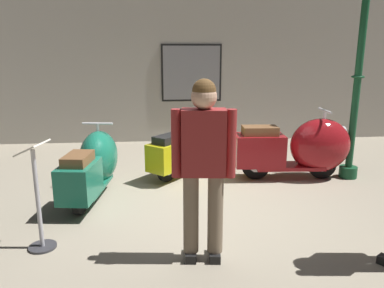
{
  "coord_description": "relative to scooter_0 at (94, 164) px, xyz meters",
  "views": [
    {
      "loc": [
        -0.57,
        -4.53,
        1.95
      ],
      "look_at": [
        -0.08,
        1.08,
        0.57
      ],
      "focal_mm": 34.52,
      "sensor_mm": 36.0,
      "label": 1
    }
  ],
  "objects": [
    {
      "name": "info_stanchion",
      "position": [
        -0.3,
        -1.47,
        0.02
      ],
      "size": [
        0.28,
        0.36,
        1.13
      ],
      "color": "#333338",
      "rests_on": "ground"
    },
    {
      "name": "lamppost",
      "position": [
        3.96,
        0.42,
        1.08
      ],
      "size": [
        0.28,
        0.28,
        3.02
      ],
      "color": "#144728",
      "rests_on": "ground"
    },
    {
      "name": "showroom_back_wall",
      "position": [
        1.32,
        3.35,
        1.18
      ],
      "size": [
        18.0,
        0.63,
        3.27
      ],
      "color": "#ADA89E",
      "rests_on": "ground"
    },
    {
      "name": "ground_plane",
      "position": [
        1.5,
        -0.5,
        -0.45
      ],
      "size": [
        60.0,
        60.0,
        0.0
      ],
      "primitive_type": "plane",
      "color": "gray"
    },
    {
      "name": "scooter_1",
      "position": [
        1.44,
        0.94,
        -0.02
      ],
      "size": [
        1.38,
        1.46,
        0.95
      ],
      "rotation": [
        0.0,
        0.0,
        0.84
      ],
      "color": "black",
      "rests_on": "ground"
    },
    {
      "name": "scooter_2",
      "position": [
        3.16,
        0.44,
        0.06
      ],
      "size": [
        1.85,
        0.64,
        1.11
      ],
      "rotation": [
        0.0,
        0.0,
        -0.06
      ],
      "color": "black",
      "rests_on": "ground"
    },
    {
      "name": "visitor_1",
      "position": [
        1.32,
        -1.81,
        0.56
      ],
      "size": [
        0.59,
        0.31,
        1.74
      ],
      "rotation": [
        0.0,
        0.0,
        1.47
      ],
      "color": "black",
      "rests_on": "ground"
    },
    {
      "name": "scooter_0",
      "position": [
        0.0,
        0.0,
        0.0
      ],
      "size": [
        0.66,
        1.67,
        0.99
      ],
      "rotation": [
        0.0,
        0.0,
        1.44
      ],
      "color": "black",
      "rests_on": "ground"
    }
  ]
}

